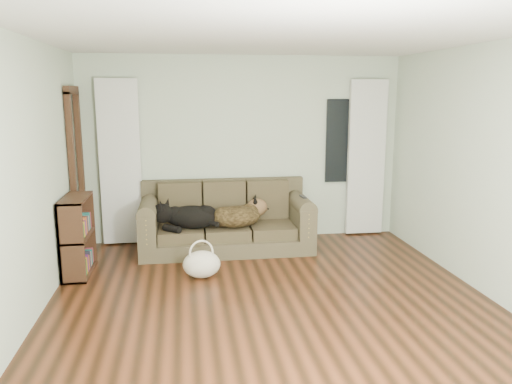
{
  "coord_description": "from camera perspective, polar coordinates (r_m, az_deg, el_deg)",
  "views": [
    {
      "loc": [
        -0.85,
        -4.51,
        2.09
      ],
      "look_at": [
        0.05,
        1.6,
        0.86
      ],
      "focal_mm": 35.0,
      "sensor_mm": 36.0,
      "label": 1
    }
  ],
  "objects": [
    {
      "name": "curtain_right",
      "position": [
        7.48,
        12.48,
        3.81
      ],
      "size": [
        0.55,
        0.08,
        2.25
      ],
      "primitive_type": "cube",
      "color": "silver",
      "rests_on": "ground"
    },
    {
      "name": "dog_black_lab",
      "position": [
        6.59,
        -7.7,
        -2.95
      ],
      "size": [
        0.81,
        0.67,
        0.3
      ],
      "primitive_type": "ellipsoid",
      "rotation": [
        0.0,
        0.0,
        -0.29
      ],
      "color": "black",
      "rests_on": "sofa"
    },
    {
      "name": "door_casing",
      "position": [
        6.78,
        -19.76,
        1.8
      ],
      "size": [
        0.07,
        0.6,
        2.1
      ],
      "primitive_type": "cube",
      "color": "black",
      "rests_on": "ground"
    },
    {
      "name": "sofa",
      "position": [
        6.71,
        -3.43,
        -2.86
      ],
      "size": [
        2.27,
        0.98,
        0.93
      ],
      "primitive_type": "cube",
      "color": "brown",
      "rests_on": "floor"
    },
    {
      "name": "tote_bag",
      "position": [
        5.81,
        -6.23,
        -8.19
      ],
      "size": [
        0.44,
        0.34,
        0.31
      ],
      "primitive_type": "ellipsoid",
      "rotation": [
        0.0,
        0.0,
        -0.02
      ],
      "color": "beige",
      "rests_on": "floor"
    },
    {
      "name": "window_pane",
      "position": [
        7.38,
        9.87,
        5.77
      ],
      "size": [
        0.5,
        0.03,
        1.2
      ],
      "primitive_type": "cube",
      "color": "black",
      "rests_on": "wall_back"
    },
    {
      "name": "floor",
      "position": [
        5.05,
        2.15,
        -13.19
      ],
      "size": [
        5.0,
        5.0,
        0.0
      ],
      "primitive_type": "plane",
      "color": "black",
      "rests_on": "ground"
    },
    {
      "name": "wall_back",
      "position": [
        7.11,
        -1.45,
        4.91
      ],
      "size": [
        4.5,
        0.04,
        2.6
      ],
      "primitive_type": "cube",
      "color": "#B1C3A7",
      "rests_on": "ground"
    },
    {
      "name": "dog_shepherd",
      "position": [
        6.62,
        -2.0,
        -2.7
      ],
      "size": [
        0.77,
        0.61,
        0.3
      ],
      "primitive_type": "ellipsoid",
      "rotation": [
        0.0,
        0.0,
        3.33
      ],
      "color": "black",
      "rests_on": "sofa"
    },
    {
      "name": "wall_left",
      "position": [
        4.79,
        -25.23,
        0.72
      ],
      "size": [
        0.04,
        5.0,
        2.6
      ],
      "primitive_type": "cube",
      "color": "#B1C3A7",
      "rests_on": "ground"
    },
    {
      "name": "curtain_left",
      "position": [
        7.05,
        -15.24,
        3.23
      ],
      "size": [
        0.55,
        0.08,
        2.25
      ],
      "primitive_type": "cube",
      "color": "silver",
      "rests_on": "ground"
    },
    {
      "name": "ceiling",
      "position": [
        4.62,
        2.4,
        17.62
      ],
      "size": [
        5.0,
        5.0,
        0.0
      ],
      "primitive_type": "plane",
      "color": "white",
      "rests_on": "ground"
    },
    {
      "name": "wall_right",
      "position": [
        5.53,
        25.85,
        1.95
      ],
      "size": [
        0.04,
        5.0,
        2.6
      ],
      "primitive_type": "cube",
      "color": "#B1C3A7",
      "rests_on": "ground"
    },
    {
      "name": "tv_remote",
      "position": [
        6.66,
        5.39,
        -0.53
      ],
      "size": [
        0.06,
        0.18,
        0.02
      ],
      "primitive_type": "cube",
      "rotation": [
        0.0,
        0.0,
        0.06
      ],
      "color": "black",
      "rests_on": "sofa"
    },
    {
      "name": "bookshelf",
      "position": [
        6.16,
        -19.74,
        -4.35
      ],
      "size": [
        0.36,
        0.76,
        0.92
      ],
      "primitive_type": "cube",
      "rotation": [
        0.0,
        0.0,
        0.11
      ],
      "color": "black",
      "rests_on": "floor"
    }
  ]
}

